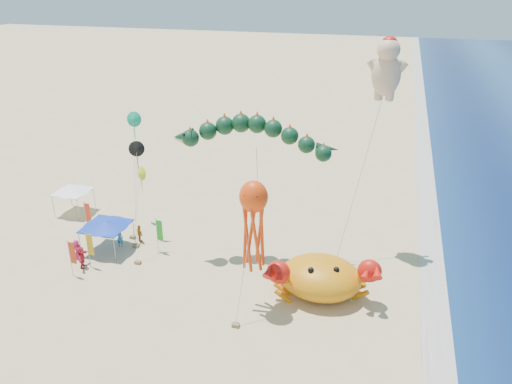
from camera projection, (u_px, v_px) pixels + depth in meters
ground at (274, 281)px, 38.98m from camera, size 320.00×320.00×0.00m
foam_strip at (435, 306)px, 35.99m from camera, size 320.00×320.00×0.00m
crab_inflatable at (320, 277)px, 36.69m from camera, size 8.20×6.58×3.59m
dragon_kite at (254, 140)px, 38.44m from camera, size 12.66×4.24×11.58m
cherub_kite at (387, 67)px, 38.02m from camera, size 3.73×5.24×17.72m
octopus_kite at (254, 219)px, 33.41m from camera, size 1.94×3.80×9.71m
canopy_blue at (106, 224)px, 42.41m from camera, size 3.86×3.86×2.71m
canopy_white at (72, 190)px, 48.93m from camera, size 3.32×3.32×2.71m
feather_flags at (103, 235)px, 41.49m from camera, size 8.28×6.48×3.20m
beachgoers at (145, 257)px, 40.46m from camera, size 23.44×6.38×1.88m
small_kites at (137, 159)px, 42.97m from camera, size 3.55×7.46×11.38m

